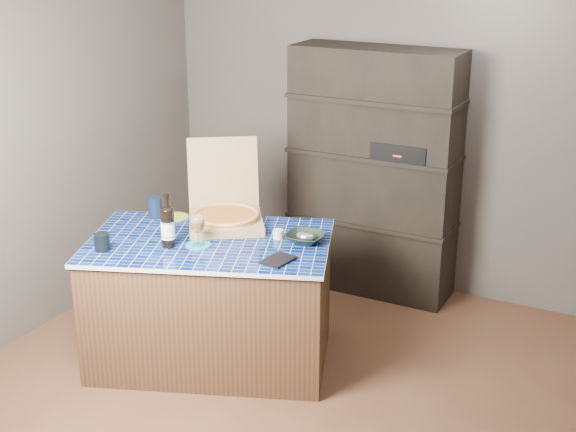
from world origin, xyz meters
The scene contains 14 objects.
room centered at (0.00, 0.00, 1.25)m, with size 3.50×3.50×3.50m.
shelving_unit centered at (0.00, 1.53, 0.90)m, with size 1.20×0.41×1.80m.
kitchen_island centered at (-0.47, 0.08, 0.40)m, with size 1.68×1.38×0.80m.
pizza_box centered at (-0.53, 0.36, 0.87)m, with size 0.69×0.72×0.50m.
mead_bottle centered at (-0.63, -0.11, 0.92)m, with size 0.09×0.09×0.33m.
teal_trivet centered at (-0.48, -0.02, 0.80)m, with size 0.15×0.15×0.01m, color teal.
wine_glass centered at (-0.48, -0.02, 0.93)m, with size 0.09×0.09×0.19m.
tumbler centered at (-0.94, -0.34, 0.85)m, with size 0.09×0.09×0.10m, color black.
dvd_case centered at (0.05, -0.01, 0.80)m, with size 0.14×0.19×0.02m, color black.
bowl centered at (0.06, 0.32, 0.82)m, with size 0.23×0.23×0.06m, color black.
foil_contents centered at (0.06, 0.32, 0.84)m, with size 0.12×0.10×0.05m, color silver.
white_jar centered at (-0.12, 0.30, 0.82)m, with size 0.06×0.06×0.05m, color silver.
navy_cup centered at (-1.00, 0.26, 0.86)m, with size 0.08×0.08×0.13m, color black.
green_trivet centered at (-0.90, 0.32, 0.80)m, with size 0.18×0.18×0.01m, color #8DB727.
Camera 1 is at (2.05, -3.67, 2.56)m, focal length 50.00 mm.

